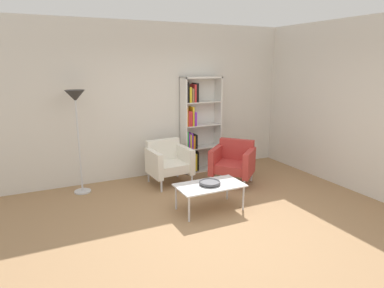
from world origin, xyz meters
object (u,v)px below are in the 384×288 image
Objects in this scene: armchair_spare_guest at (233,161)px; armchair_near_window at (168,161)px; floor_lamp_torchiere at (76,108)px; bookshelf_tall at (197,126)px; coffee_table_low at (210,187)px; decorative_bowl at (210,182)px.

armchair_near_window is at bearing -158.15° from armchair_spare_guest.
floor_lamp_torchiere is at bearing 168.60° from armchair_near_window.
floor_lamp_torchiere reaches higher than armchair_spare_guest.
coffee_table_low is at bearing -110.40° from bookshelf_tall.
decorative_bowl is 2.48m from floor_lamp_torchiere.
armchair_near_window is (-0.12, 1.36, 0.05)m from coffee_table_low.
coffee_table_low is 1.05× the size of armchair_spare_guest.
coffee_table_low is 1.37m from armchair_near_window.
bookshelf_tall is 1.11m from armchair_spare_guest.
floor_lamp_torchiere is at bearing 136.01° from coffee_table_low.
coffee_table_low is 1.28× the size of armchair_near_window.
armchair_spare_guest is at bearing 41.72° from decorative_bowl.
armchair_near_window is at bearing -151.32° from bookshelf_tall.
decorative_bowl is 0.18× the size of floor_lamp_torchiere.
armchair_spare_guest is at bearing -29.15° from armchair_near_window.
floor_lamp_torchiere is (-1.63, 1.57, 1.01)m from decorative_bowl.
floor_lamp_torchiere is (-2.29, -0.22, 0.52)m from bookshelf_tall.
coffee_table_low is at bearing -88.12° from armchair_near_window.
decorative_bowl is at bearing -110.40° from bookshelf_tall.
bookshelf_tall is 2.44× the size of armchair_near_window.
armchair_spare_guest is at bearing -15.83° from floor_lamp_torchiere.
armchair_near_window reaches higher than coffee_table_low.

